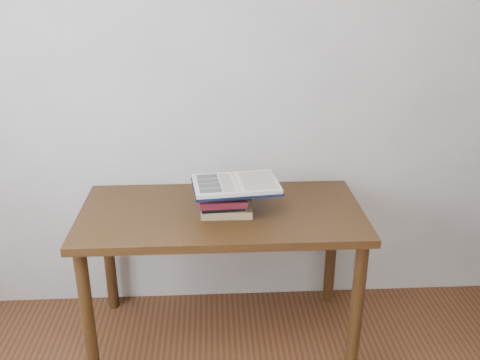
{
  "coord_description": "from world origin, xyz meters",
  "views": [
    {
      "loc": [
        -0.07,
        -0.96,
        1.86
      ],
      "look_at": [
        0.05,
        1.28,
        0.93
      ],
      "focal_mm": 40.0,
      "sensor_mm": 36.0,
      "label": 1
    }
  ],
  "objects": [
    {
      "name": "desk",
      "position": [
        -0.03,
        1.38,
        0.64
      ],
      "size": [
        1.37,
        0.68,
        0.73
      ],
      "color": "#3F290F",
      "rests_on": "ground"
    },
    {
      "name": "open_book",
      "position": [
        0.04,
        1.36,
        0.88
      ],
      "size": [
        0.43,
        0.32,
        0.03
      ],
      "rotation": [
        0.0,
        0.0,
        0.11
      ],
      "color": "black",
      "rests_on": "book_stack"
    },
    {
      "name": "room_shell",
      "position": [
        -0.08,
        0.01,
        1.63
      ],
      "size": [
        3.54,
        3.54,
        2.62
      ],
      "color": "silver",
      "rests_on": "ground"
    },
    {
      "name": "book_stack",
      "position": [
        -0.02,
        1.35,
        0.8
      ],
      "size": [
        0.26,
        0.2,
        0.13
      ],
      "color": "#8B6348",
      "rests_on": "desk"
    }
  ]
}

